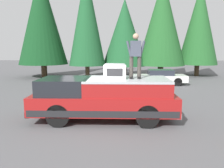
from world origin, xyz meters
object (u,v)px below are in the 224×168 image
(pickup_truck, at_px, (104,98))
(parked_car_white, at_px, (159,77))
(compressor_unit, at_px, (115,71))
(person_on_truck_bed, at_px, (135,55))

(pickup_truck, distance_m, parked_car_white, 9.74)
(pickup_truck, bearing_deg, compressor_unit, -86.83)
(pickup_truck, xyz_separation_m, person_on_truck_bed, (-0.04, -1.19, 1.68))
(pickup_truck, relative_size, parked_car_white, 1.35)
(person_on_truck_bed, height_order, parked_car_white, person_on_truck_bed)
(pickup_truck, height_order, compressor_unit, compressor_unit)
(pickup_truck, distance_m, person_on_truck_bed, 2.06)
(compressor_unit, distance_m, parked_car_white, 9.66)
(compressor_unit, xyz_separation_m, parked_car_white, (8.96, -3.35, -1.35))
(compressor_unit, relative_size, parked_car_white, 0.20)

